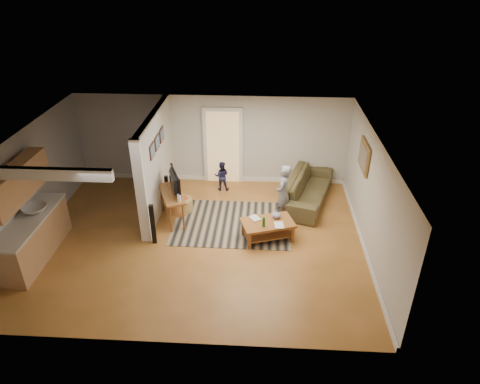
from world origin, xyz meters
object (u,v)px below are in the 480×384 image
object	(u,v)px
coffee_table	(268,225)
child	(282,219)
toy_basket	(183,204)
toddler	(222,189)
speaker_right	(167,192)
sofa	(306,201)
tv_console	(172,195)
speaker_left	(153,224)

from	to	relation	value
coffee_table	child	distance (m)	0.98
toy_basket	toddler	world-z (taller)	toy_basket
coffee_table	toy_basket	bearing A→B (deg)	153.31
speaker_right	toddler	distance (m)	1.71
sofa	speaker_right	distance (m)	3.66
tv_console	speaker_left	distance (m)	1.03
coffee_table	child	xyz separation A→B (m)	(0.34, 0.85, -0.35)
tv_console	child	xyz separation A→B (m)	(2.66, 0.19, -0.69)
sofa	tv_console	distance (m)	3.58
toddler	speaker_left	bearing A→B (deg)	62.95
toddler	tv_console	bearing A→B (deg)	56.99
coffee_table	speaker_right	world-z (taller)	speaker_right
speaker_right	child	size ratio (longest dim) A/B	0.61
speaker_left	toddler	bearing A→B (deg)	54.14
speaker_left	toddler	xyz separation A→B (m)	(1.29, 2.59, -0.49)
speaker_left	toy_basket	world-z (taller)	speaker_left
sofa	speaker_left	distance (m)	4.19
coffee_table	speaker_right	distance (m)	2.87
toy_basket	child	xyz separation A→B (m)	(2.52, -0.25, -0.19)
coffee_table	toy_basket	distance (m)	2.44
child	speaker_right	bearing A→B (deg)	-81.32
sofa	toddler	distance (m)	2.36
sofa	child	xyz separation A→B (m)	(-0.68, -0.92, 0.00)
speaker_right	speaker_left	bearing A→B (deg)	-89.97
sofa	toy_basket	bearing A→B (deg)	118.72
coffee_table	speaker_left	world-z (taller)	speaker_left
tv_console	speaker_right	world-z (taller)	tv_console
toy_basket	child	size ratio (longest dim) A/B	0.35
sofa	toy_basket	world-z (taller)	toy_basket
tv_console	child	bearing A→B (deg)	-18.02
sofa	toy_basket	distance (m)	3.28
speaker_left	child	size ratio (longest dim) A/B	0.68
speaker_left	coffee_table	bearing A→B (deg)	-2.20
toddler	sofa	bearing A→B (deg)	167.26
sofa	coffee_table	bearing A→B (deg)	166.83
toy_basket	toddler	bearing A→B (deg)	52.63
coffee_table	toy_basket	world-z (taller)	coffee_table
tv_console	toddler	distance (m)	2.03
tv_console	toy_basket	xyz separation A→B (m)	(0.13, 0.44, -0.50)
tv_console	speaker_right	xyz separation A→B (m)	(-0.26, 0.59, -0.24)
coffee_table	toddler	world-z (taller)	coffee_table
coffee_table	sofa	bearing A→B (deg)	59.95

